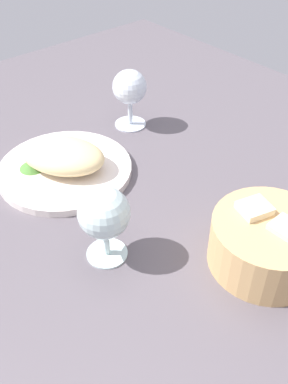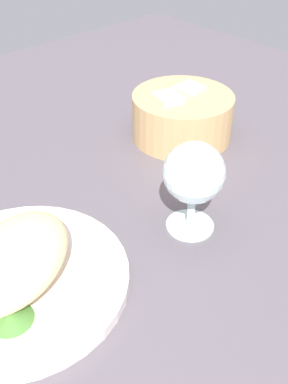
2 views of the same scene
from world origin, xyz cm
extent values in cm
cube|color=#585158|center=(0.00, 0.00, -1.00)|extent=(140.00, 140.00, 2.00)
cylinder|color=white|center=(-15.86, 4.06, 0.70)|extent=(24.52, 24.52, 1.40)
ellipsoid|color=beige|center=(-15.86, 4.06, 3.89)|extent=(18.69, 16.81, 4.98)
cone|color=#467A32|center=(-19.38, -0.62, 2.09)|extent=(4.62, 4.62, 1.38)
cylinder|color=tan|center=(21.40, 14.33, 3.73)|extent=(16.51, 16.51, 7.46)
cube|color=beige|center=(23.35, 14.83, 6.23)|extent=(4.19, 3.79, 4.14)
cube|color=beige|center=(18.06, 14.60, 6.39)|extent=(4.93, 5.23, 4.32)
cylinder|color=silver|center=(5.28, -2.29, 0.30)|extent=(6.18, 6.18, 0.60)
cylinder|color=silver|center=(5.28, -2.29, 2.60)|extent=(1.00, 1.00, 4.00)
sphere|color=silver|center=(5.28, -2.29, 8.36)|extent=(7.52, 7.52, 7.52)
camera|label=1|loc=(42.98, -27.55, 49.62)|focal=41.38mm
camera|label=2|loc=(-29.16, -30.36, 38.62)|focal=42.36mm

